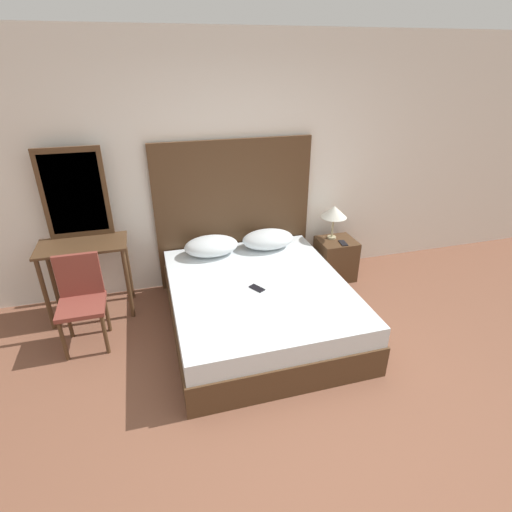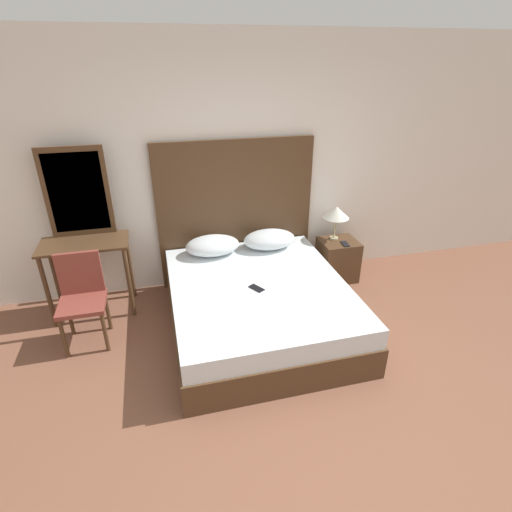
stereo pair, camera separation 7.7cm
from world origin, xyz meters
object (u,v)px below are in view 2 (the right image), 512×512
(vanity_desk, at_px, (87,257))
(bed, at_px, (258,305))
(table_lamp, at_px, (336,213))
(phone_on_nightstand, at_px, (345,244))
(chair, at_px, (82,294))
(phone_on_bed, at_px, (257,288))
(nightstand, at_px, (337,260))

(vanity_desk, bearing_deg, bed, -23.71)
(table_lamp, xyz_separation_m, phone_on_nightstand, (0.06, -0.18, -0.32))
(bed, bearing_deg, vanity_desk, 156.29)
(bed, distance_m, chair, 1.65)
(table_lamp, relative_size, vanity_desk, 0.48)
(bed, xyz_separation_m, table_lamp, (1.13, 0.78, 0.58))
(phone_on_bed, height_order, vanity_desk, vanity_desk)
(nightstand, xyz_separation_m, phone_on_nightstand, (0.03, -0.10, 0.25))
(table_lamp, bearing_deg, bed, -145.43)
(vanity_desk, xyz_separation_m, chair, (-0.02, -0.47, -0.14))
(chair, bearing_deg, phone_on_nightstand, 7.56)
(bed, xyz_separation_m, chair, (-1.61, 0.23, 0.25))
(bed, bearing_deg, nightstand, 31.02)
(phone_on_nightstand, height_order, vanity_desk, vanity_desk)
(table_lamp, height_order, vanity_desk, table_lamp)
(phone_on_bed, xyz_separation_m, nightstand, (1.21, 0.78, -0.25))
(nightstand, bearing_deg, vanity_desk, 179.99)
(bed, bearing_deg, phone_on_bed, -117.08)
(phone_on_bed, distance_m, vanity_desk, 1.75)
(bed, height_order, phone_on_nightstand, phone_on_nightstand)
(chair, bearing_deg, vanity_desk, 88.09)
(bed, distance_m, nightstand, 1.36)
(phone_on_bed, height_order, table_lamp, table_lamp)
(bed, bearing_deg, table_lamp, 34.57)
(phone_on_nightstand, bearing_deg, nightstand, 105.69)
(phone_on_nightstand, xyz_separation_m, chair, (-2.81, -0.37, -0.00))
(phone_on_bed, bearing_deg, bed, 62.92)
(table_lamp, bearing_deg, phone_on_nightstand, -70.55)
(vanity_desk, bearing_deg, nightstand, -0.01)
(phone_on_bed, relative_size, phone_on_nightstand, 1.05)
(phone_on_bed, xyz_separation_m, vanity_desk, (-1.56, 0.78, 0.14))
(table_lamp, bearing_deg, nightstand, -66.08)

